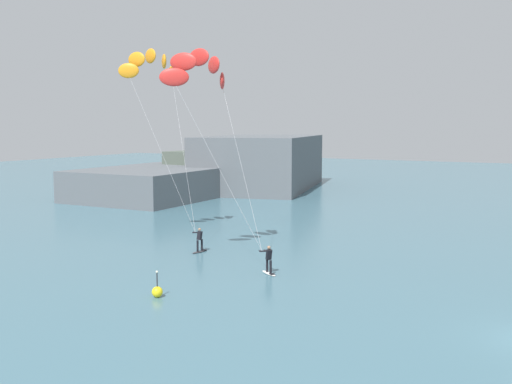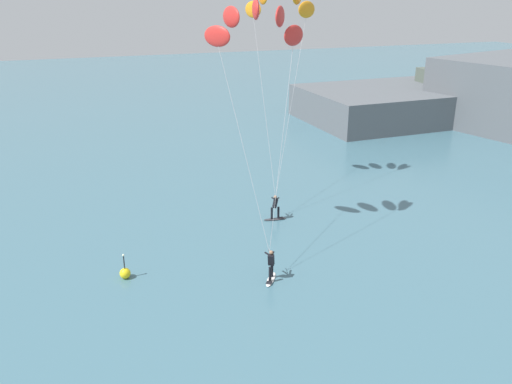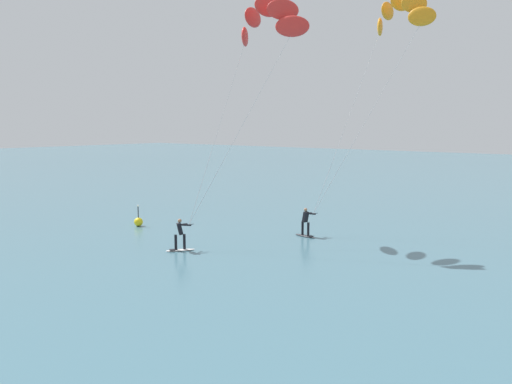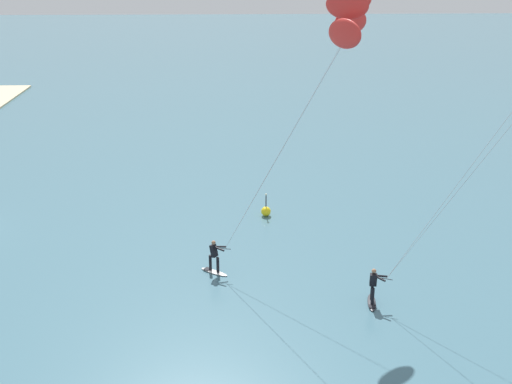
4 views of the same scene
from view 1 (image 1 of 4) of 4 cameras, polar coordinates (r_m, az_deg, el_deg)
The scene contains 4 objects.
kitesurfer_nearshore at distance 38.17m, azimuth -5.22°, elevation 11.00°, with size 5.49×7.65×13.47m.
kitesurfer_mid_water at distance 46.10m, azimuth -9.85°, elevation 11.27°, with size 5.90×7.87×14.39m.
marker_buoy at distance 31.07m, azimuth -9.41°, elevation -9.36°, with size 0.56×0.56×1.38m.
distant_headland at distance 79.60m, azimuth -2.21°, elevation 2.23°, with size 38.47×22.34×7.17m.
Camera 1 is at (-25.86, -0.69, 8.72)m, focal length 41.86 mm.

